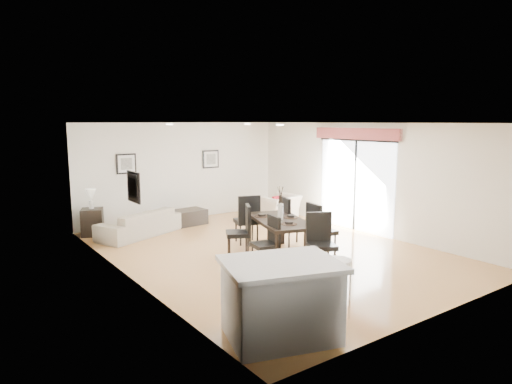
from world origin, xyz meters
TOP-DOWN VIEW (x-y plane):
  - ground at (0.00, 0.00)m, footprint 8.00×8.00m
  - wall_back at (0.00, 4.00)m, footprint 6.00×0.04m
  - wall_front at (0.00, -4.00)m, footprint 6.00×0.04m
  - wall_left at (-3.00, 0.00)m, footprint 0.04×8.00m
  - wall_right at (3.00, 0.00)m, footprint 0.04×8.00m
  - ceiling at (0.00, 0.00)m, footprint 6.00×8.00m
  - sofa at (-1.74, 2.84)m, footprint 2.27×1.59m
  - armchair at (2.06, 2.30)m, footprint 1.22×1.11m
  - courtyard_plant_a at (5.56, -0.07)m, footprint 0.67×0.61m
  - courtyard_plant_b at (5.51, 1.79)m, footprint 0.39×0.39m
  - dining_table at (-0.01, -0.42)m, footprint 1.43×2.02m
  - dining_chair_wnear at (-0.65, -0.89)m, footprint 0.51×0.51m
  - dining_chair_wfar at (-0.66, -0.00)m, footprint 0.64×0.64m
  - dining_chair_enear at (0.63, -0.86)m, footprint 0.55×0.55m
  - dining_chair_efar at (0.63, 0.06)m, footprint 0.59×0.59m
  - dining_chair_head at (0.03, -1.55)m, footprint 0.64×0.64m
  - dining_chair_foot at (-0.04, 0.71)m, footprint 0.63×0.63m
  - vase at (-0.01, -0.42)m, footprint 0.74×1.21m
  - coffee_table at (-0.29, 3.24)m, footprint 1.06×0.70m
  - side_table at (-2.65, 3.53)m, footprint 0.64×0.64m
  - table_lamp at (-2.65, 3.53)m, footprint 0.25×0.25m
  - cushion at (1.96, 2.20)m, footprint 0.31×0.12m
  - kitchen_island at (-2.23, -3.23)m, footprint 1.69×1.48m
  - bar_stool at (-1.24, -3.23)m, footprint 0.39×0.39m
  - framed_print_back_left at (-1.60, 3.97)m, footprint 0.52×0.04m
  - framed_print_back_right at (0.90, 3.97)m, footprint 0.52×0.04m
  - framed_print_left_wall at (-2.97, -0.20)m, footprint 0.04×0.52m
  - sliding_door at (2.96, 0.30)m, footprint 0.12×2.70m
  - courtyard at (6.16, 0.87)m, footprint 6.00×6.00m

SIDE VIEW (x-z plane):
  - ground at x=0.00m, z-range 0.00..0.00m
  - coffee_table at x=-0.29m, z-range 0.00..0.40m
  - sofa at x=-1.74m, z-range 0.00..0.62m
  - courtyard_plant_b at x=5.51m, z-range 0.00..0.63m
  - side_table at x=-2.65m, z-range 0.00..0.66m
  - courtyard_plant_a at x=5.56m, z-range 0.00..0.67m
  - armchair at x=2.06m, z-range 0.00..0.70m
  - kitchen_island at x=-2.23m, z-range 0.01..1.01m
  - cushion at x=1.96m, z-range 0.40..0.70m
  - dining_chair_wnear at x=-0.65m, z-range 0.06..1.04m
  - dining_chair_wfar at x=-0.66m, z-range 0.06..1.12m
  - dining_chair_head at x=0.03m, z-range 0.06..1.14m
  - dining_chair_efar at x=0.63m, z-range 0.06..1.16m
  - dining_chair_enear at x=0.63m, z-range 0.06..1.16m
  - dining_chair_foot at x=-0.04m, z-range 0.07..1.18m
  - dining_table at x=-0.01m, z-range 0.30..1.07m
  - bar_stool at x=-1.24m, z-range 0.31..1.16m
  - courtyard at x=6.16m, z-range -0.08..1.92m
  - table_lamp at x=-2.65m, z-range 0.73..1.21m
  - vase at x=-0.01m, z-range 0.72..1.40m
  - wall_back at x=0.00m, z-range 0.00..2.70m
  - wall_front at x=0.00m, z-range 0.00..2.70m
  - wall_left at x=-3.00m, z-range 0.00..2.70m
  - wall_right at x=3.00m, z-range 0.00..2.70m
  - framed_print_back_left at x=-1.60m, z-range 1.39..1.91m
  - framed_print_back_right at x=0.90m, z-range 1.39..1.91m
  - framed_print_left_wall at x=-2.97m, z-range 1.39..1.91m
  - sliding_door at x=2.96m, z-range 0.38..2.95m
  - ceiling at x=0.00m, z-range 2.69..2.71m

